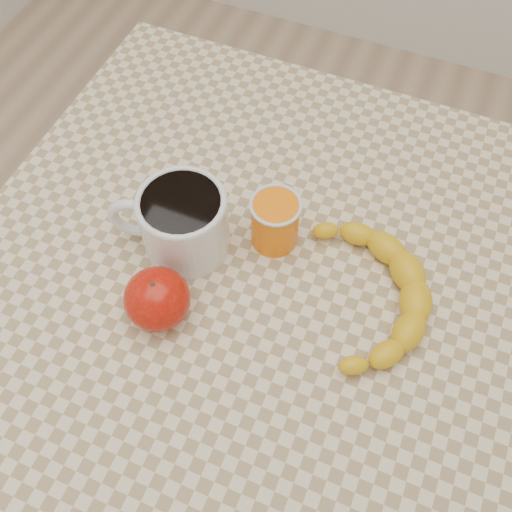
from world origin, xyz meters
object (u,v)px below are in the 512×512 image
at_px(banana, 371,293).
at_px(orange_juice_glass, 275,221).
at_px(coffee_mug, 182,221).
at_px(table, 256,293).
at_px(apple, 157,299).

bearing_deg(banana, orange_juice_glass, 145.10).
distance_m(coffee_mug, banana, 0.26).
xyz_separation_m(table, apple, (-0.09, -0.12, 0.12)).
xyz_separation_m(apple, banana, (0.24, 0.12, -0.02)).
height_order(coffee_mug, banana, coffee_mug).
distance_m(coffee_mug, apple, 0.11).
relative_size(table, orange_juice_glass, 9.88).
bearing_deg(apple, coffee_mug, 99.56).
bearing_deg(apple, table, 53.55).
bearing_deg(coffee_mug, orange_juice_glass, 26.27).
xyz_separation_m(coffee_mug, banana, (0.26, 0.01, -0.03)).
bearing_deg(coffee_mug, table, 3.80).
bearing_deg(banana, table, 162.89).
bearing_deg(orange_juice_glass, banana, -16.28).
xyz_separation_m(orange_juice_glass, banana, (0.15, -0.04, -0.02)).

